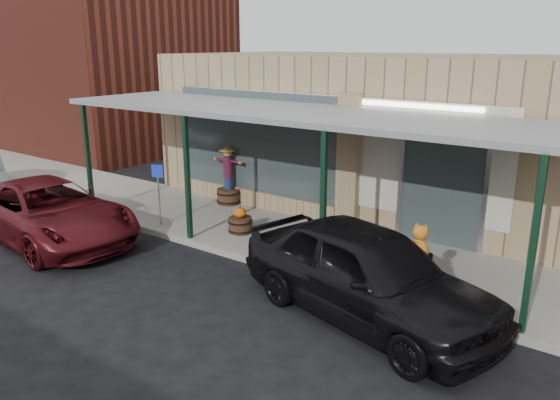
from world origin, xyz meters
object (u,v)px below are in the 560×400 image
Objects in this scene: barrel_pumpkin at (240,223)px; car_maroon at (48,212)px; parked_sedan at (368,273)px; barrel_scarecrow at (228,184)px; handicap_sign at (158,186)px.

car_maroon is at bearing -142.30° from barrel_pumpkin.
parked_sedan is 7.89m from car_maroon.
barrel_scarecrow is 2.44m from handicap_sign.
barrel_scarecrow reaches higher than car_maroon.
handicap_sign is 6.35m from parked_sedan.
barrel_pumpkin is 4.62m from parked_sedan.
barrel_scarecrow reaches higher than handicap_sign.
car_maroon is (-7.83, -1.01, -0.12)m from parked_sedan.
handicap_sign is at bearing -79.39° from barrel_scarecrow.
barrel_scarecrow is 2.52m from barrel_pumpkin.
parked_sedan is at bearing -15.12° from barrel_scarecrow.
barrel_scarecrow is at bearing -16.56° from car_maroon.
barrel_pumpkin is 0.43× the size of handicap_sign.
parked_sedan is at bearing -26.41° from handicap_sign.
barrel_pumpkin is 4.52m from car_maroon.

